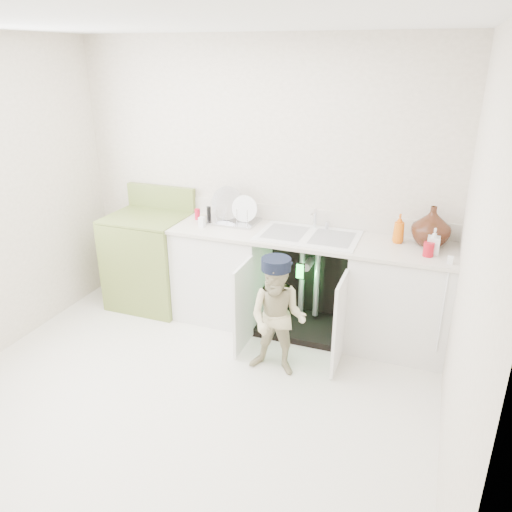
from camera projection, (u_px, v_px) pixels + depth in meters
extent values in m
plane|color=beige|center=(190.00, 393.00, 3.70)|extent=(3.50, 3.50, 0.00)
cube|color=silver|center=(260.00, 182.00, 4.53)|extent=(3.50, 2.50, 0.02)
cube|color=silver|center=(471.00, 273.00, 2.66)|extent=(2.50, 3.00, 0.02)
plane|color=white|center=(167.00, 21.00, 2.76)|extent=(3.50, 3.50, 0.00)
cube|color=silver|center=(223.00, 273.00, 4.66)|extent=(0.80, 0.60, 0.86)
cube|color=silver|center=(399.00, 301.00, 4.14)|extent=(0.80, 0.60, 0.86)
cube|color=black|center=(314.00, 274.00, 4.64)|extent=(0.80, 0.06, 0.86)
cube|color=black|center=(305.00, 325.00, 4.55)|extent=(0.80, 0.60, 0.06)
cylinder|color=gray|center=(302.00, 278.00, 4.50)|extent=(0.05, 0.05, 0.70)
cylinder|color=gray|center=(317.00, 281.00, 4.46)|extent=(0.05, 0.05, 0.70)
cylinder|color=gray|center=(309.00, 264.00, 4.37)|extent=(0.07, 0.18, 0.07)
cube|color=silver|center=(243.00, 306.00, 4.11)|extent=(0.03, 0.40, 0.76)
cube|color=silver|center=(339.00, 324.00, 3.85)|extent=(0.02, 0.40, 0.76)
cube|color=beige|center=(308.00, 238.00, 4.23)|extent=(2.44, 0.64, 0.03)
cube|color=beige|center=(317.00, 218.00, 4.45)|extent=(2.44, 0.02, 0.15)
cube|color=white|center=(308.00, 236.00, 4.23)|extent=(0.85, 0.55, 0.02)
cube|color=gray|center=(285.00, 233.00, 4.29)|extent=(0.34, 0.40, 0.01)
cube|color=gray|center=(332.00, 238.00, 4.16)|extent=(0.34, 0.40, 0.01)
cylinder|color=silver|center=(315.00, 218.00, 4.38)|extent=(0.03, 0.03, 0.17)
cylinder|color=silver|center=(314.00, 212.00, 4.30)|extent=(0.02, 0.14, 0.02)
cylinder|color=silver|center=(327.00, 225.00, 4.36)|extent=(0.04, 0.04, 0.06)
cylinder|color=white|center=(443.00, 311.00, 3.72)|extent=(0.01, 0.01, 0.70)
cube|color=white|center=(450.00, 260.00, 3.66)|extent=(0.04, 0.02, 0.06)
cube|color=silver|center=(231.00, 221.00, 4.57)|extent=(0.49, 0.33, 0.02)
cylinder|color=silver|center=(228.00, 210.00, 4.57)|extent=(0.31, 0.11, 0.30)
cylinder|color=white|center=(245.00, 214.00, 4.50)|extent=(0.24, 0.06, 0.24)
cylinder|color=silver|center=(207.00, 213.00, 4.52)|extent=(0.01, 0.01, 0.14)
cylinder|color=silver|center=(217.00, 214.00, 4.48)|extent=(0.01, 0.01, 0.14)
cylinder|color=silver|center=(227.00, 215.00, 4.45)|extent=(0.01, 0.01, 0.14)
cylinder|color=silver|center=(237.00, 216.00, 4.42)|extent=(0.01, 0.01, 0.14)
cylinder|color=silver|center=(247.00, 218.00, 4.39)|extent=(0.01, 0.01, 0.14)
imported|color=#401B12|center=(432.00, 226.00, 3.97)|extent=(0.31, 0.31, 0.32)
imported|color=#DE620B|center=(399.00, 229.00, 4.03)|extent=(0.09, 0.09, 0.24)
imported|color=silver|center=(434.00, 241.00, 3.81)|extent=(0.09, 0.09, 0.21)
cylinder|color=#B50F1E|center=(429.00, 249.00, 3.78)|extent=(0.08, 0.08, 0.11)
cylinder|color=red|center=(197.00, 214.00, 4.63)|extent=(0.05, 0.05, 0.10)
cylinder|color=#C0B28C|center=(203.00, 219.00, 4.53)|extent=(0.06, 0.06, 0.08)
cylinder|color=black|center=(209.00, 213.00, 4.63)|extent=(0.04, 0.04, 0.12)
cube|color=white|center=(202.00, 222.00, 4.43)|extent=(0.05, 0.05, 0.09)
cube|color=olive|center=(150.00, 262.00, 4.88)|extent=(0.73, 0.65, 0.88)
cube|color=olive|center=(147.00, 217.00, 4.71)|extent=(0.73, 0.65, 0.02)
cube|color=olive|center=(161.00, 197.00, 4.91)|extent=(0.73, 0.06, 0.23)
cylinder|color=black|center=(120.00, 220.00, 4.63)|extent=(0.16, 0.16, 0.02)
cylinder|color=silver|center=(120.00, 219.00, 4.63)|extent=(0.19, 0.19, 0.01)
cylinder|color=black|center=(139.00, 211.00, 4.91)|extent=(0.16, 0.16, 0.02)
cylinder|color=silver|center=(139.00, 210.00, 4.91)|extent=(0.19, 0.19, 0.01)
cylinder|color=black|center=(155.00, 225.00, 4.51)|extent=(0.16, 0.16, 0.02)
cylinder|color=silver|center=(154.00, 224.00, 4.51)|extent=(0.19, 0.19, 0.01)
cylinder|color=black|center=(172.00, 215.00, 4.79)|extent=(0.16, 0.16, 0.02)
cylinder|color=silver|center=(172.00, 214.00, 4.79)|extent=(0.19, 0.19, 0.01)
imported|color=beige|center=(278.00, 319.00, 3.78)|extent=(0.46, 0.36, 0.94)
cylinder|color=black|center=(279.00, 265.00, 3.61)|extent=(0.22, 0.22, 0.09)
cube|color=black|center=(283.00, 265.00, 3.71)|extent=(0.17, 0.09, 0.01)
cube|color=black|center=(300.00, 271.00, 3.99)|extent=(0.07, 0.01, 0.14)
cube|color=#26F23F|center=(300.00, 271.00, 3.98)|extent=(0.06, 0.00, 0.12)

